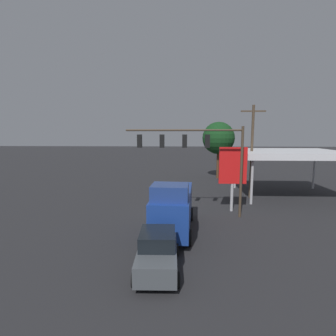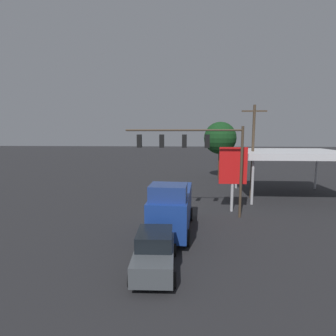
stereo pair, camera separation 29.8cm
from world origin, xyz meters
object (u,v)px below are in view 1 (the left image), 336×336
Objects in this scene: traffic_signal_assembly at (195,148)px; utility_pole at (252,149)px; delivery_truck at (173,207)px; price_sign at (233,168)px; street_tree at (218,138)px; sedan_waiting at (158,251)px.

traffic_signal_assembly is 0.97× the size of utility_pole.
price_sign is at bearing 138.99° from delivery_truck.
sedan_waiting is at bearing 75.51° from street_tree.
sedan_waiting is at bearing 74.94° from traffic_signal_assembly.
sedan_waiting is (2.19, 8.15, -4.40)m from traffic_signal_assembly.
utility_pole is at bearing -134.11° from traffic_signal_assembly.
utility_pole reaches higher than traffic_signal_assembly.
delivery_truck is (4.81, 4.79, -1.98)m from price_sign.
utility_pole is 1.32× the size of delivery_truck.
street_tree reaches higher than traffic_signal_assembly.
delivery_truck is 0.87× the size of street_tree.
utility_pole is 1.15× the size of street_tree.
price_sign is 1.21× the size of sedan_waiting.
traffic_signal_assembly is 17.91m from street_tree.
delivery_truck is (1.57, 3.26, -3.66)m from traffic_signal_assembly.
price_sign is 7.07m from delivery_truck.
traffic_signal_assembly is at bearing 45.89° from utility_pole.
delivery_truck is 4.98m from sedan_waiting.
street_tree is (1.63, -11.14, 0.84)m from utility_pole.
utility_pole reaches higher than price_sign.
utility_pole is 1.71× the size of price_sign.
delivery_truck is (7.59, 9.48, -3.17)m from utility_pole.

